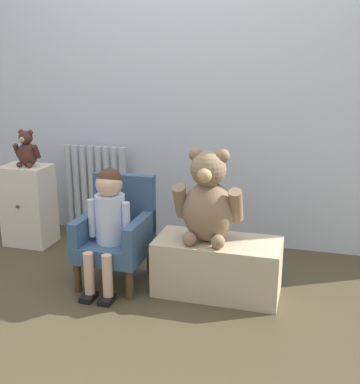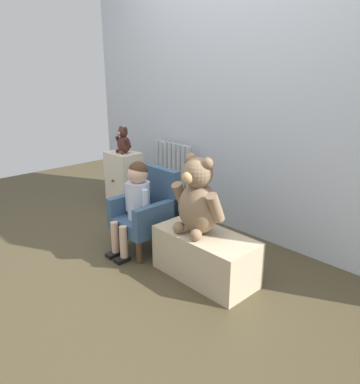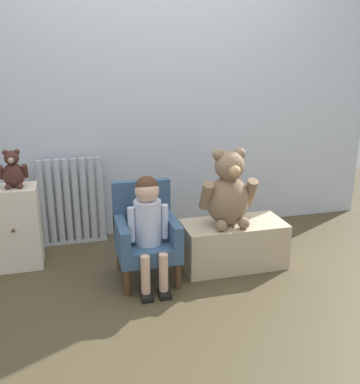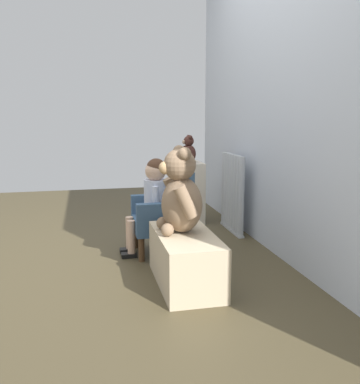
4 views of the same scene
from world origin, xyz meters
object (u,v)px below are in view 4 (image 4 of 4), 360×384
large_teddy_bear (181,195)px  small_dresser (189,192)px  child_figure (153,193)px  low_bench (186,259)px  small_teddy_bear (189,151)px  radiator (232,193)px  child_armchair (167,213)px

large_teddy_bear → small_dresser: bearing=164.3°
child_figure → large_teddy_bear: size_ratio=1.35×
large_teddy_bear → low_bench: bearing=17.5°
child_figure → small_teddy_bear: (-0.80, 0.47, 0.23)m
radiator → small_dresser: radiator is taller
radiator → small_teddy_bear: bearing=-139.6°
small_dresser → child_armchair: size_ratio=0.92×
low_bench → small_teddy_bear: small_teddy_bear is taller
small_teddy_bear → large_teddy_bear: bearing=-15.9°
small_dresser → low_bench: (1.44, -0.37, -0.13)m
small_dresser → large_teddy_bear: bearing=-15.7°
large_teddy_bear → child_armchair: bearing=177.5°
low_bench → small_teddy_bear: 1.55m
child_armchair → large_teddy_bear: (0.55, -0.02, 0.24)m
small_dresser → large_teddy_bear: size_ratio=1.09×
low_bench → child_armchair: bearing=179.4°
child_armchair → child_figure: size_ratio=0.88×
child_figure → low_bench: size_ratio=1.01×
radiator → low_bench: bearing=-32.3°
child_figure → large_teddy_bear: large_teddy_bear is taller
radiator → low_bench: 1.26m
child_armchair → small_teddy_bear: size_ratio=2.45×
low_bench → small_teddy_bear: (-1.41, 0.37, 0.52)m
child_figure → small_teddy_bear: 0.96m
small_dresser → low_bench: small_dresser is taller
child_figure → small_teddy_bear: small_teddy_bear is taller
low_bench → small_dresser: bearing=165.5°
small_teddy_bear → small_dresser: bearing=170.4°
radiator → small_dresser: size_ratio=1.18×
radiator → large_teddy_bear: large_teddy_bear is taller
small_dresser → low_bench: bearing=-14.5°
child_armchair → low_bench: size_ratio=0.89×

